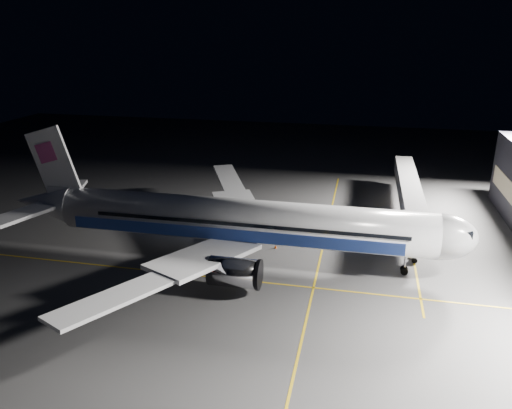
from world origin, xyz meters
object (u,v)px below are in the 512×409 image
object	(u,v)px
baggage_tug	(204,208)
safety_cone_b	(276,246)
safety_cone_a	(233,237)
airliner	(234,221)
jet_bridge	(410,194)
safety_cone_c	(267,236)

from	to	relation	value
baggage_tug	safety_cone_b	bearing A→B (deg)	-24.72
safety_cone_a	airliner	bearing A→B (deg)	-72.91
airliner	safety_cone_a	distance (m)	7.56
jet_bridge	safety_cone_b	bearing A→B (deg)	-142.54
baggage_tug	safety_cone_b	distance (m)	17.71
airliner	jet_bridge	size ratio (longest dim) A/B	1.79
baggage_tug	safety_cone_c	size ratio (longest dim) A/B	5.22
jet_bridge	safety_cone_b	xyz separation A→B (m)	(-18.34, -14.06, -4.29)
safety_cone_a	safety_cone_b	size ratio (longest dim) A/B	1.20
jet_bridge	safety_cone_b	size ratio (longest dim) A/B	59.84
baggage_tug	jet_bridge	bearing A→B (deg)	18.91
safety_cone_c	safety_cone_a	bearing A→B (deg)	-158.57
safety_cone_b	baggage_tug	bearing A→B (deg)	141.92
airliner	safety_cone_a	size ratio (longest dim) A/B	89.37
safety_cone_a	safety_cone_b	world-z (taller)	safety_cone_a
airliner	safety_cone_c	world-z (taller)	airliner
jet_bridge	baggage_tug	distance (m)	32.64
airliner	safety_cone_b	xyz separation A→B (m)	(4.73, 4.00, -4.88)
baggage_tug	safety_cone_b	world-z (taller)	baggage_tug
baggage_tug	safety_cone_c	xyz separation A→B (m)	(12.10, -7.53, -0.61)
jet_bridge	safety_cone_c	distance (m)	23.22
airliner	baggage_tug	distance (m)	18.03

